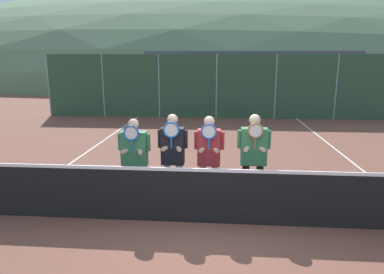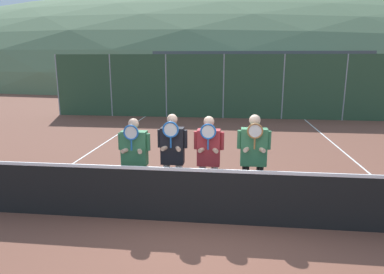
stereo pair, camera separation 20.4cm
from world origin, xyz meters
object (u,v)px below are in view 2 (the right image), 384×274
at_px(player_leftmost, 135,155).
at_px(player_center_right, 209,156).
at_px(player_center_left, 173,154).
at_px(car_center, 315,96).
at_px(car_far_left, 142,94).
at_px(player_rightmost, 253,155).
at_px(car_left_of_center, 225,94).

relative_size(player_leftmost, player_center_right, 0.97).
relative_size(player_leftmost, player_center_left, 0.95).
height_order(player_center_right, car_center, player_center_right).
bearing_deg(car_far_left, player_rightmost, -66.74).
distance_m(player_center_left, player_center_right, 0.67).
bearing_deg(player_center_right, car_left_of_center, 89.83).
bearing_deg(car_center, player_center_right, -110.41).
xyz_separation_m(car_far_left, car_left_of_center, (4.61, 0.23, 0.03)).
relative_size(car_far_left, car_center, 0.94).
relative_size(player_rightmost, car_center, 0.40).
height_order(player_center_left, car_center, player_center_left).
bearing_deg(player_center_right, car_center, 69.59).
bearing_deg(car_left_of_center, player_leftmost, -96.28).
distance_m(player_rightmost, car_far_left, 13.63).
relative_size(player_center_left, car_center, 0.40).
relative_size(player_leftmost, car_center, 0.38).
distance_m(player_center_left, player_rightmost, 1.48).
distance_m(player_leftmost, player_center_left, 0.71).
height_order(player_center_right, car_far_left, player_center_right).
xyz_separation_m(player_center_left, player_center_right, (0.67, 0.03, -0.02)).
relative_size(player_center_left, car_left_of_center, 0.44).
relative_size(player_center_left, car_far_left, 0.43).
bearing_deg(player_center_right, car_far_left, 110.02).
bearing_deg(car_left_of_center, player_center_right, -90.17).
distance_m(player_leftmost, player_center_right, 1.38).
relative_size(player_center_right, car_center, 0.39).
height_order(car_left_of_center, car_center, car_left_of_center).
xyz_separation_m(player_leftmost, player_center_left, (0.71, 0.04, 0.04)).
distance_m(player_leftmost, car_left_of_center, 12.93).
distance_m(player_leftmost, car_center, 14.35).
distance_m(player_center_left, car_far_left, 13.18).
bearing_deg(player_leftmost, player_center_left, 2.95).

